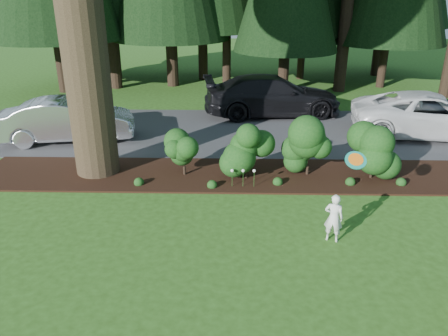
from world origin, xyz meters
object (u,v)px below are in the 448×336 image
car_dark_suv (272,95)px  child (334,218)px  frisbee (356,160)px  car_silver_wagon (68,120)px  car_white_suv (432,115)px

car_dark_suv → child: car_dark_suv is taller
frisbee → car_silver_wagon: bearing=143.2°
car_white_suv → car_silver_wagon: bearing=100.5°
car_silver_wagon → frisbee: bearing=-137.7°
car_silver_wagon → car_white_suv: size_ratio=0.81×
car_white_suv → child: bearing=152.1°
child → frisbee: (0.37, 0.17, 1.28)m
car_silver_wagon → car_dark_suv: (7.51, 3.58, 0.09)m
car_white_suv → child: size_ratio=5.11×
car_silver_wagon → child: 10.32m
child → car_white_suv: bearing=-105.2°
car_white_suv → frisbee: (-4.70, -7.15, 1.01)m
child → frisbee: frisbee is taller
car_silver_wagon → car_white_suv: (13.12, 0.86, 0.04)m
car_white_suv → frisbee: bearing=153.5°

